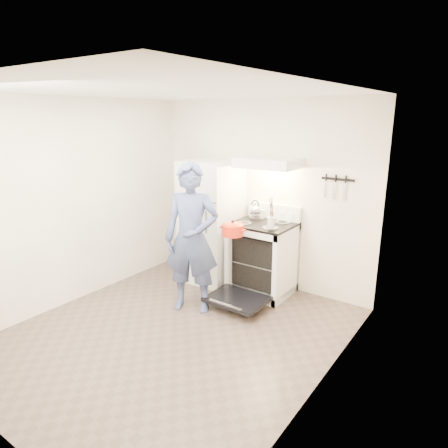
{
  "coord_description": "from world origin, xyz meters",
  "views": [
    {
      "loc": [
        2.67,
        -2.83,
        2.28
      ],
      "look_at": [
        -0.05,
        1.0,
        1.0
      ],
      "focal_mm": 32.0,
      "sensor_mm": 36.0,
      "label": 1
    }
  ],
  "objects_px": {
    "refrigerator": "(212,222)",
    "stove_body": "(262,259)",
    "person": "(192,239)",
    "dutch_oven": "(233,230)",
    "tea_kettle": "(255,210)"
  },
  "relations": [
    {
      "from": "dutch_oven",
      "to": "tea_kettle",
      "type": "bearing_deg",
      "value": 99.72
    },
    {
      "from": "person",
      "to": "dutch_oven",
      "type": "bearing_deg",
      "value": 14.96
    },
    {
      "from": "refrigerator",
      "to": "tea_kettle",
      "type": "xyz_separation_m",
      "value": [
        0.62,
        0.14,
        0.23
      ]
    },
    {
      "from": "dutch_oven",
      "to": "stove_body",
      "type": "bearing_deg",
      "value": 82.94
    },
    {
      "from": "person",
      "to": "dutch_oven",
      "type": "relative_size",
      "value": 5.36
    },
    {
      "from": "refrigerator",
      "to": "dutch_oven",
      "type": "bearing_deg",
      "value": -37.56
    },
    {
      "from": "refrigerator",
      "to": "stove_body",
      "type": "height_order",
      "value": "refrigerator"
    },
    {
      "from": "tea_kettle",
      "to": "dutch_oven",
      "type": "height_order",
      "value": "tea_kettle"
    },
    {
      "from": "person",
      "to": "dutch_oven",
      "type": "height_order",
      "value": "person"
    },
    {
      "from": "refrigerator",
      "to": "person",
      "type": "relative_size",
      "value": 0.95
    },
    {
      "from": "tea_kettle",
      "to": "person",
      "type": "xyz_separation_m",
      "value": [
        -0.25,
        -1.01,
        -0.19
      ]
    },
    {
      "from": "refrigerator",
      "to": "person",
      "type": "height_order",
      "value": "person"
    },
    {
      "from": "refrigerator",
      "to": "stove_body",
      "type": "bearing_deg",
      "value": 1.77
    },
    {
      "from": "stove_body",
      "to": "person",
      "type": "xyz_separation_m",
      "value": [
        -0.45,
        -0.9,
        0.43
      ]
    },
    {
      "from": "stove_body",
      "to": "refrigerator",
      "type": "bearing_deg",
      "value": -178.23
    }
  ]
}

